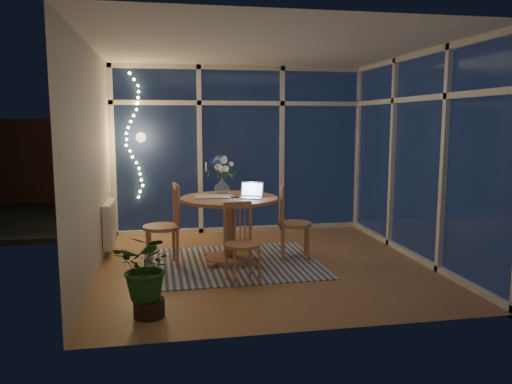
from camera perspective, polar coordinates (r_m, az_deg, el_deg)
floor at (r=6.21m, az=1.14°, el=-8.27°), size 4.00×4.00×0.00m
ceiling at (r=6.02m, az=1.21°, el=16.22°), size 4.00×4.00×0.00m
wall_back at (r=7.94m, az=-1.75°, el=4.84°), size 4.00×0.04×2.60m
wall_front at (r=4.04m, az=6.90°, el=1.66°), size 4.00×0.04×2.60m
wall_left at (r=5.91m, az=-18.23°, el=3.33°), size 0.04×4.00×2.60m
wall_right at (r=6.67m, az=18.29°, el=3.82°), size 0.04×4.00×2.60m
window_wall_back at (r=7.90m, az=-1.71°, el=4.83°), size 4.00×0.10×2.60m
window_wall_right at (r=6.65m, az=17.99°, el=3.83°), size 0.10×4.00×2.60m
radiator at (r=6.91m, az=-16.42°, el=-3.51°), size 0.10×0.70×0.58m
fairy_lights at (r=7.73m, az=-13.87°, el=6.19°), size 0.24×0.10×1.85m
garden_patio at (r=11.12m, az=-1.52°, el=-1.28°), size 12.00×6.00×0.10m
garden_fence at (r=11.43m, az=-4.41°, el=3.80°), size 11.00×0.08×1.80m
neighbour_roof at (r=14.42m, az=-4.55°, el=9.85°), size 7.00×3.00×2.20m
garden_shrubs at (r=9.33m, az=-7.90°, el=0.01°), size 0.90×0.90×0.90m
rug at (r=6.24m, az=-2.90°, el=-8.14°), size 2.21×1.79×0.01m
dining_table at (r=6.23m, az=-3.05°, el=-4.33°), size 1.23×1.23×0.82m
chair_left at (r=6.12m, az=-10.75°, el=-3.74°), size 0.52×0.52×1.02m
chair_right at (r=6.34m, az=4.47°, el=-3.46°), size 0.52×0.52×0.96m
chair_front at (r=5.43m, az=-1.55°, el=-5.83°), size 0.48×0.48×0.88m
laptop at (r=6.06m, az=-0.65°, el=0.26°), size 0.36×0.34×0.21m
flower_vase at (r=6.42m, az=-3.90°, el=0.69°), size 0.21×0.21×0.21m
bowl at (r=6.33m, az=0.03°, el=-0.18°), size 0.16×0.16×0.04m
newspapers at (r=6.23m, az=-4.76°, el=-0.47°), size 0.46×0.37×0.01m
phone at (r=6.12m, az=-2.45°, el=-0.60°), size 0.13×0.08×0.01m
potted_plant at (r=4.61m, az=-12.23°, el=-9.35°), size 0.68×0.65×0.76m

